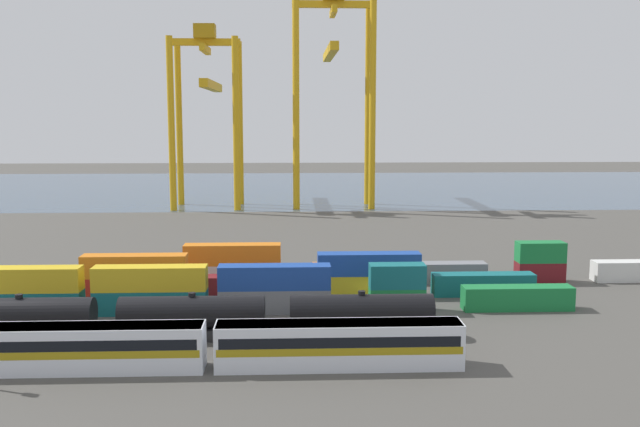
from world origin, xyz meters
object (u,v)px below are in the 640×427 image
passenger_train (210,344)px  shipping_container_2 (151,302)px  gantry_crane_west (208,99)px  shipping_container_6 (397,299)px  freight_tank_row (192,317)px  shipping_container_4 (275,300)px  gantry_crane_central (333,76)px

passenger_train → shipping_container_2: (-8.30, 17.36, -0.84)m
shipping_container_2 → gantry_crane_west: (-4.28, 93.92, 23.97)m
shipping_container_6 → gantry_crane_west: size_ratio=0.14×
shipping_container_2 → shipping_container_6: 26.67m
freight_tank_row → shipping_container_2: bearing=122.3°
passenger_train → shipping_container_2: size_ratio=3.52×
shipping_container_4 → shipping_container_2: bearing=180.0°
freight_tank_row → shipping_container_4: size_ratio=3.81×
passenger_train → shipping_container_6: bearing=43.4°
shipping_container_6 → gantry_crane_central: 98.29m
shipping_container_2 → gantry_crane_central: size_ratio=0.24×
freight_tank_row → shipping_container_2: size_ratio=3.81×
gantry_crane_west → shipping_container_2: bearing=-87.4°
shipping_container_2 → shipping_container_6: (26.67, 0.00, 0.00)m
shipping_container_6 → freight_tank_row: bearing=-156.6°
shipping_container_4 → shipping_container_6: 13.34m
shipping_container_2 → gantry_crane_west: gantry_crane_west is taller
passenger_train → gantry_crane_west: gantry_crane_west is taller
shipping_container_2 → shipping_container_4: bearing=0.0°
freight_tank_row → shipping_container_2: freight_tank_row is taller
freight_tank_row → shipping_container_4: 11.87m
gantry_crane_west → gantry_crane_central: (29.36, -0.08, 5.26)m
freight_tank_row → gantry_crane_central: size_ratio=0.91×
passenger_train → gantry_crane_central: 115.98m
gantry_crane_central → shipping_container_4: bearing=-97.1°
shipping_container_4 → shipping_container_6: size_ratio=2.00×
shipping_container_4 → gantry_crane_central: size_ratio=0.24×
shipping_container_6 → gantry_crane_central: (-1.59, 93.83, 29.23)m
passenger_train → gantry_crane_central: gantry_crane_central is taller
passenger_train → freight_tank_row: bearing=107.3°
freight_tank_row → gantry_crane_central: 108.47m
gantry_crane_central → freight_tank_row: bearing=-100.7°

